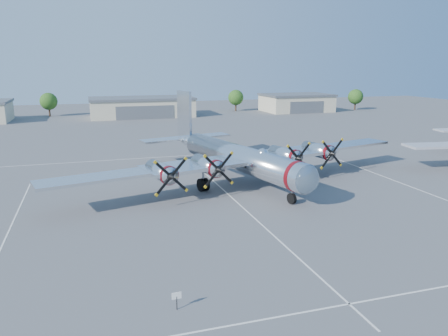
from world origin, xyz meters
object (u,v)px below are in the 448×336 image
object	(u,v)px
info_placard	(177,298)
hangar_east	(296,103)
hangar_center	(142,107)
main_bomber_b29	(234,180)
tree_west	(49,101)
tree_far_east	(356,97)
tree_east	(236,98)

from	to	relation	value
info_placard	hangar_east	bearing A→B (deg)	58.07
hangar_center	main_bomber_b29	bearing A→B (deg)	-87.99
tree_west	tree_far_east	size ratio (longest dim) A/B	1.00
hangar_east	tree_far_east	xyz separation A→B (m)	(20.00, -1.96, 1.51)
hangar_center	tree_far_east	bearing A→B (deg)	-1.65
hangar_center	tree_east	world-z (taller)	tree_east
hangar_center	main_bomber_b29	distance (m)	74.09
hangar_east	info_placard	world-z (taller)	hangar_east
hangar_east	tree_west	xyz separation A→B (m)	(-73.00, 8.04, 1.51)
hangar_east	tree_west	bearing A→B (deg)	173.72
tree_far_east	main_bomber_b29	xyz separation A→B (m)	(-65.40, -72.03, -4.22)
hangar_center	tree_far_east	xyz separation A→B (m)	(68.00, -1.96, 1.51)
hangar_center	hangar_east	bearing A→B (deg)	0.00
tree_east	hangar_center	bearing A→B (deg)	-168.62
tree_west	info_placard	distance (m)	110.48
hangar_east	tree_east	distance (m)	19.04
hangar_center	info_placard	world-z (taller)	hangar_center
tree_far_east	info_placard	bearing A→B (deg)	-128.20
tree_west	tree_east	xyz separation A→B (m)	(55.00, -2.00, 0.00)
tree_west	tree_east	world-z (taller)	same
hangar_east	main_bomber_b29	bearing A→B (deg)	-121.53
tree_far_east	main_bomber_b29	world-z (taller)	tree_far_east
tree_west	tree_east	size ratio (longest dim) A/B	1.00
tree_far_east	hangar_east	bearing A→B (deg)	174.39
tree_far_east	info_placard	xyz separation A→B (m)	(-78.26, -99.44, -3.43)
tree_west	tree_east	bearing A→B (deg)	-2.08
hangar_center	tree_west	xyz separation A→B (m)	(-25.00, 8.04, 1.51)
hangar_center	tree_far_east	world-z (taller)	tree_far_east
tree_west	main_bomber_b29	distance (m)	86.65
hangar_east	tree_west	size ratio (longest dim) A/B	3.10
main_bomber_b29	info_placard	distance (m)	30.28
main_bomber_b29	hangar_east	bearing A→B (deg)	44.35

